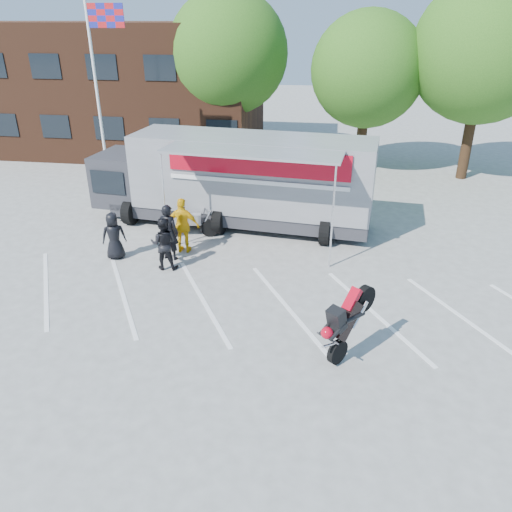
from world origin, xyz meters
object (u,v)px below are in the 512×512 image
(spectator_leather_c, at_px, (164,243))
(tree_mid, at_px, (368,70))
(stunt_bike_rider, at_px, (354,352))
(spectator_leather_a, at_px, (114,236))
(tree_left, at_px, (228,53))
(tree_right, at_px, (484,51))
(parked_motorcycle, at_px, (190,236))
(flagpole, at_px, (100,75))
(spectator_leather_b, at_px, (168,232))
(transporter_truck, at_px, (240,224))
(spectator_hivis, at_px, (183,226))

(spectator_leather_c, bearing_deg, tree_mid, -123.31)
(stunt_bike_rider, xyz_separation_m, spectator_leather_a, (-7.71, 4.06, 0.80))
(tree_left, bearing_deg, spectator_leather_c, -87.71)
(spectator_leather_a, distance_m, spectator_leather_c, 1.91)
(tree_right, height_order, parked_motorcycle, tree_right)
(flagpole, height_order, tree_left, tree_left)
(spectator_leather_b, bearing_deg, tree_mid, -110.48)
(transporter_truck, height_order, parked_motorcycle, transporter_truck)
(parked_motorcycle, distance_m, spectator_hivis, 1.61)
(spectator_leather_c, bearing_deg, stunt_bike_rider, 142.99)
(tree_left, distance_m, spectator_leather_a, 13.69)
(tree_right, relative_size, spectator_hivis, 4.79)
(tree_right, relative_size, spectator_leather_b, 4.81)
(parked_motorcycle, bearing_deg, spectator_hivis, 177.78)
(transporter_truck, height_order, spectator_hivis, spectator_hivis)
(tree_mid, relative_size, stunt_bike_rider, 3.91)
(stunt_bike_rider, height_order, spectator_leather_b, spectator_leather_b)
(tree_mid, distance_m, parked_motorcycle, 12.58)
(tree_mid, relative_size, transporter_truck, 0.72)
(stunt_bike_rider, distance_m, spectator_leather_b, 7.37)
(tree_mid, relative_size, spectator_leather_c, 4.48)
(transporter_truck, height_order, spectator_leather_a, transporter_truck)
(spectator_leather_a, distance_m, spectator_hivis, 2.27)
(transporter_truck, xyz_separation_m, spectator_leather_b, (-1.75, -3.33, 0.95))
(tree_left, height_order, tree_mid, tree_left)
(tree_mid, relative_size, tree_right, 0.84)
(transporter_truck, height_order, stunt_bike_rider, transporter_truck)
(spectator_leather_b, bearing_deg, tree_right, -127.23)
(tree_right, xyz_separation_m, spectator_leather_c, (-11.47, -11.72, -5.02))
(parked_motorcycle, relative_size, spectator_leather_a, 1.34)
(transporter_truck, height_order, spectator_leather_c, spectator_leather_c)
(spectator_leather_a, height_order, spectator_leather_c, spectator_leather_c)
(tree_right, bearing_deg, transporter_truck, -141.76)
(stunt_bike_rider, bearing_deg, spectator_leather_b, -177.67)
(parked_motorcycle, bearing_deg, spectator_leather_b, 165.81)
(tree_mid, xyz_separation_m, spectator_leather_c, (-6.47, -12.22, -4.09))
(parked_motorcycle, xyz_separation_m, spectator_leather_c, (-0.09, -2.58, 0.86))
(tree_right, distance_m, spectator_leather_a, 18.17)
(transporter_truck, bearing_deg, tree_mid, 65.90)
(tree_right, bearing_deg, stunt_bike_rider, -110.10)
(flagpole, xyz_separation_m, parked_motorcycle, (4.87, -4.64, -5.05))
(parked_motorcycle, xyz_separation_m, stunt_bike_rider, (5.77, -6.18, 0.00))
(tree_mid, relative_size, spectator_leather_b, 4.05)
(spectator_leather_b, bearing_deg, parked_motorcycle, -85.48)
(tree_left, bearing_deg, parked_motorcycle, -86.66)
(tree_mid, height_order, transporter_truck, tree_mid)
(transporter_truck, relative_size, stunt_bike_rider, 5.46)
(spectator_leather_b, bearing_deg, tree_left, -78.82)
(tree_right, bearing_deg, spectator_leather_c, -134.38)
(tree_left, bearing_deg, spectator_hivis, -86.22)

